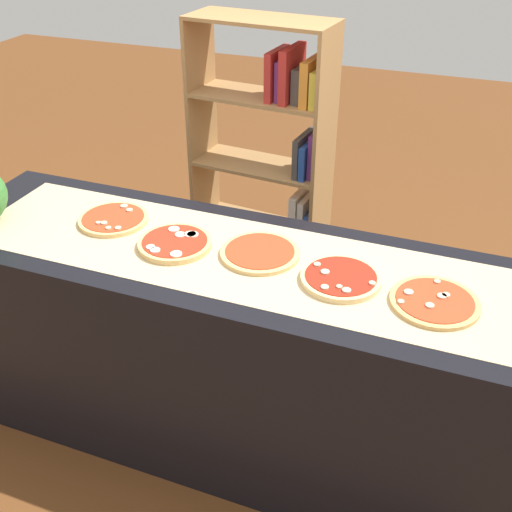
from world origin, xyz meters
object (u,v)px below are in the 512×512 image
at_px(pizza_mozzarella_1, 175,243).
at_px(pizza_plain_2, 260,253).
at_px(pizza_mushroom_4, 435,302).
at_px(pizza_mushroom_0, 113,219).
at_px(bookshelf, 278,170).
at_px(pizza_mushroom_3, 341,278).

bearing_deg(pizza_mozzarella_1, pizza_plain_2, 10.04).
bearing_deg(pizza_mushroom_4, pizza_mushroom_0, 175.23).
bearing_deg(bookshelf, pizza_mozzarella_1, -90.82).
height_order(pizza_mushroom_3, bookshelf, bookshelf).
height_order(pizza_mushroom_0, pizza_mozzarella_1, pizza_mozzarella_1).
bearing_deg(pizza_mushroom_4, pizza_plain_2, 172.89).
bearing_deg(bookshelf, pizza_mushroom_3, -61.35).
distance_m(pizza_mushroom_0, pizza_plain_2, 0.64).
bearing_deg(bookshelf, pizza_mushroom_4, -50.87).
distance_m(pizza_mozzarella_1, pizza_mushroom_3, 0.64).
relative_size(pizza_mushroom_0, pizza_mushroom_3, 1.00).
height_order(pizza_mozzarella_1, bookshelf, bookshelf).
xyz_separation_m(pizza_mushroom_4, bookshelf, (-0.94, 1.16, -0.17)).
bearing_deg(pizza_plain_2, bookshelf, 105.70).
bearing_deg(pizza_mushroom_0, pizza_mozzarella_1, -14.64).
xyz_separation_m(pizza_mushroom_3, bookshelf, (-0.62, 1.14, -0.18)).
bearing_deg(pizza_mushroom_3, pizza_plain_2, 169.11).
distance_m(pizza_mushroom_3, pizza_mushroom_4, 0.32).
bearing_deg(pizza_mushroom_0, pizza_plain_2, -2.41).
distance_m(pizza_mushroom_3, bookshelf, 1.31).
bearing_deg(pizza_mushroom_3, pizza_mozzarella_1, 179.56).
height_order(pizza_mozzarella_1, pizza_mushroom_3, same).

